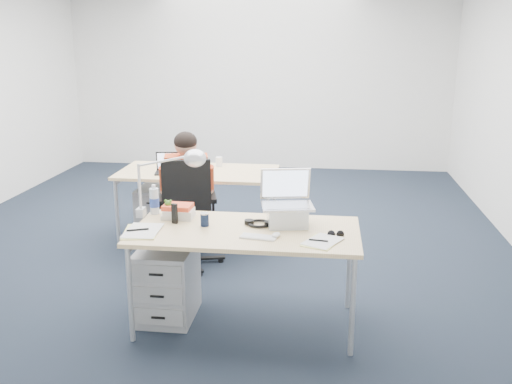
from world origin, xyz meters
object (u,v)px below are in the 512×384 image
desk_near (246,236)px  cordless_phone (175,214)px  headphones (259,223)px  dark_laptop (170,163)px  bear_figurine (168,209)px  silver_laptop (287,199)px  drawer_pedestal_far (160,212)px  drawer_pedestal_near (167,282)px  seated_person (187,196)px  desk_lamp (161,182)px  sunglasses (336,234)px  office_chair (188,235)px  wireless_keyboard (259,237)px  computer_mouse (276,235)px  far_cup (219,162)px  book_stack (178,211)px  can_koozie (205,219)px  desk_far (198,175)px  water_bottle (154,199)px

desk_near → cordless_phone: 0.55m
headphones → dark_laptop: size_ratio=0.75×
bear_figurine → dark_laptop: dark_laptop is taller
silver_laptop → headphones: size_ratio=1.77×
drawer_pedestal_far → drawer_pedestal_near: bearing=-71.8°
drawer_pedestal_near → seated_person: bearing=96.0°
desk_lamp → dark_laptop: desk_lamp is taller
desk_near → drawer_pedestal_near: desk_near is taller
sunglasses → office_chair: bearing=137.4°
wireless_keyboard → headphones: (-0.03, 0.27, 0.01)m
office_chair → dark_laptop: bearing=103.0°
drawer_pedestal_far → headphones: headphones is taller
bear_figurine → dark_laptop: (-0.38, 1.42, 0.03)m
computer_mouse → desk_lamp: desk_lamp is taller
dark_laptop → far_cup: (0.43, 0.38, -0.06)m
desk_near → sunglasses: sunglasses is taller
office_chair → book_stack: size_ratio=4.54×
drawer_pedestal_far → headphones: bearing=-52.8°
headphones → office_chair: bearing=137.5°
headphones → bear_figurine: size_ratio=1.52×
drawer_pedestal_near → sunglasses: (1.23, -0.09, 0.47)m
computer_mouse → can_koozie: bearing=179.1°
desk_far → computer_mouse: bearing=-62.8°
headphones → cordless_phone: size_ratio=1.48×
desk_far → wireless_keyboard: size_ratio=6.54×
desk_far → desk_lamp: 1.58m
dark_laptop → desk_near: bearing=-68.4°
computer_mouse → can_koozie: (-0.53, 0.18, 0.03)m
drawer_pedestal_far → seated_person: bearing=-50.9°
desk_far → office_chair: bearing=-85.6°
drawer_pedestal_far → desk_near: bearing=-56.4°
silver_laptop → dark_laptop: bearing=120.1°
wireless_keyboard → water_bottle: size_ratio=1.06×
sunglasses → dark_laptop: 2.34m
drawer_pedestal_near → book_stack: book_stack is taller
seated_person → computer_mouse: 1.65m
book_stack → cordless_phone: (0.01, -0.13, 0.02)m
headphones → desk_lamp: (-0.75, 0.09, 0.26)m
office_chair → sunglasses: size_ratio=8.93×
bear_figurine → dark_laptop: 1.47m
desk_lamp → far_cup: bearing=77.1°
seated_person → computer_mouse: size_ratio=14.06×
silver_laptop → computer_mouse: bearing=-112.3°
can_koozie → bear_figurine: size_ratio=0.68×
desk_near → far_cup: size_ratio=16.17×
computer_mouse → book_stack: book_stack is taller
desk_far → headphones: size_ratio=7.29×
can_koozie → far_cup: (-0.26, 1.95, 0.00)m
office_chair → computer_mouse: office_chair is taller
cordless_phone → water_bottle: bearing=156.7°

